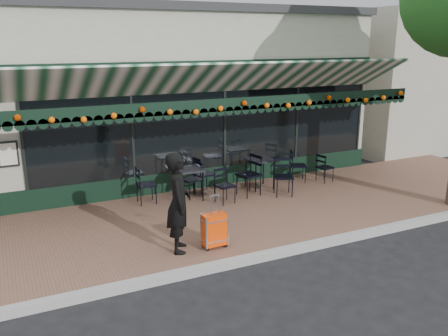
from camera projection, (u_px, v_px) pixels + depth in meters
name	position (u px, v px, depth m)	size (l,w,h in m)	color
ground	(250.00, 261.00, 8.51)	(80.00, 80.00, 0.00)	black
sidewalk	(206.00, 220.00, 10.23)	(18.00, 4.00, 0.15)	brown
curb	(252.00, 259.00, 8.42)	(18.00, 0.16, 0.15)	#9E9E99
restaurant_building	(130.00, 92.00, 14.74)	(12.00, 9.60, 4.50)	#9C9987
neighbor_building_right	(428.00, 74.00, 20.26)	(12.00, 8.00, 4.80)	#B3AD9E
woman	(178.00, 202.00, 8.37)	(0.66, 0.44, 1.82)	black
suitcase	(215.00, 230.00, 8.63)	(0.44, 0.25, 1.00)	#FB4207
cafe_table_a	(260.00, 162.00, 12.01)	(0.63, 0.63, 0.77)	black
cafe_table_b	(189.00, 172.00, 11.14)	(0.62, 0.62, 0.76)	black
chair_a_left	(249.00, 175.00, 11.51)	(0.50, 0.50, 1.01)	black
chair_a_right	(298.00, 166.00, 12.66)	(0.42, 0.42, 0.85)	black
chair_a_front	(283.00, 177.00, 11.51)	(0.45, 0.45, 0.91)	black
chair_a_extra	(325.00, 168.00, 12.64)	(0.38, 0.38, 0.77)	black
chair_b_left	(192.00, 180.00, 11.36)	(0.44, 0.44, 0.88)	black
chair_b_right	(204.00, 174.00, 11.72)	(0.46, 0.46, 0.93)	black
chair_b_front	(225.00, 186.00, 10.97)	(0.41, 0.41, 0.81)	black
chair_solo	(146.00, 185.00, 10.96)	(0.44, 0.44, 0.87)	black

